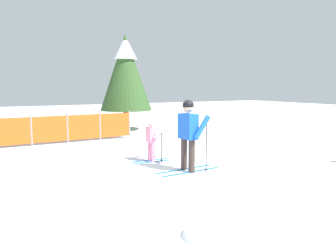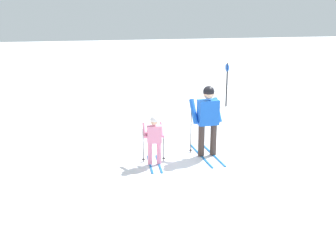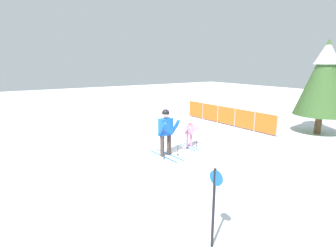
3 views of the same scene
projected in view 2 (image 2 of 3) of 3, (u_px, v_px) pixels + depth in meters
ground_plane at (209, 156)px, 10.23m from camera, size 60.00×60.00×0.00m
skier_adult at (208, 115)px, 9.98m from camera, size 1.65×0.75×1.72m
skier_child at (154, 136)px, 9.53m from camera, size 1.10×0.55×1.16m
trail_marker at (227, 80)px, 14.67m from camera, size 0.28×0.05×1.53m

